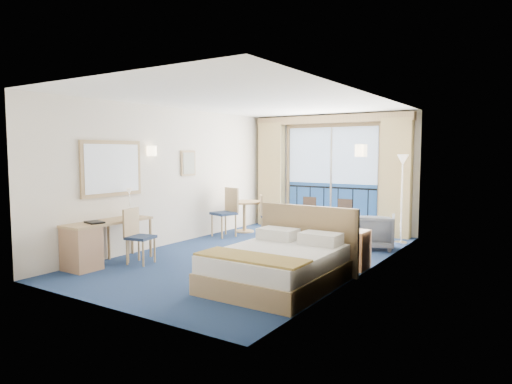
{
  "coord_description": "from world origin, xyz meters",
  "views": [
    {
      "loc": [
        4.33,
        -6.68,
        1.83
      ],
      "look_at": [
        -0.14,
        0.2,
        1.11
      ],
      "focal_mm": 32.0,
      "sensor_mm": 36.0,
      "label": 1
    }
  ],
  "objects_px": {
    "floor_lamp": "(402,176)",
    "desk_chair": "(137,233)",
    "nightstand": "(352,249)",
    "armchair": "(375,231)",
    "bed": "(279,265)",
    "table_chair_a": "(266,212)",
    "round_table": "(244,209)",
    "desk": "(88,244)",
    "table_chair_b": "(227,209)"
  },
  "relations": [
    {
      "from": "floor_lamp",
      "to": "desk",
      "type": "relative_size",
      "value": 1.18
    },
    {
      "from": "desk",
      "to": "table_chair_b",
      "type": "distance_m",
      "value": 3.45
    },
    {
      "from": "armchair",
      "to": "table_chair_a",
      "type": "height_order",
      "value": "table_chair_a"
    },
    {
      "from": "nightstand",
      "to": "table_chair_a",
      "type": "xyz_separation_m",
      "value": [
        -2.71,
        1.78,
        0.2
      ]
    },
    {
      "from": "table_chair_a",
      "to": "table_chair_b",
      "type": "distance_m",
      "value": 0.87
    },
    {
      "from": "table_chair_b",
      "to": "table_chair_a",
      "type": "bearing_deg",
      "value": 63.1
    },
    {
      "from": "desk",
      "to": "table_chair_b",
      "type": "height_order",
      "value": "table_chair_b"
    },
    {
      "from": "nightstand",
      "to": "table_chair_b",
      "type": "height_order",
      "value": "table_chair_b"
    },
    {
      "from": "round_table",
      "to": "table_chair_b",
      "type": "xyz_separation_m",
      "value": [
        -0.02,
        -0.63,
        0.06
      ]
    },
    {
      "from": "desk",
      "to": "desk_chair",
      "type": "xyz_separation_m",
      "value": [
        0.38,
        0.66,
        0.12
      ]
    },
    {
      "from": "floor_lamp",
      "to": "table_chair_b",
      "type": "relative_size",
      "value": 1.69
    },
    {
      "from": "nightstand",
      "to": "table_chair_b",
      "type": "relative_size",
      "value": 0.57
    },
    {
      "from": "nightstand",
      "to": "floor_lamp",
      "type": "distance_m",
      "value": 2.61
    },
    {
      "from": "floor_lamp",
      "to": "round_table",
      "type": "distance_m",
      "value": 3.54
    },
    {
      "from": "nightstand",
      "to": "round_table",
      "type": "xyz_separation_m",
      "value": [
        -3.29,
        1.78,
        0.23
      ]
    },
    {
      "from": "floor_lamp",
      "to": "desk_chair",
      "type": "relative_size",
      "value": 1.96
    },
    {
      "from": "desk_chair",
      "to": "table_chair_b",
      "type": "height_order",
      "value": "table_chair_b"
    },
    {
      "from": "nightstand",
      "to": "table_chair_a",
      "type": "bearing_deg",
      "value": 146.73
    },
    {
      "from": "floor_lamp",
      "to": "table_chair_a",
      "type": "relative_size",
      "value": 2.02
    },
    {
      "from": "floor_lamp",
      "to": "desk_chair",
      "type": "bearing_deg",
      "value": -128.51
    },
    {
      "from": "bed",
      "to": "desk",
      "type": "relative_size",
      "value": 1.27
    },
    {
      "from": "round_table",
      "to": "armchair",
      "type": "bearing_deg",
      "value": -2.49
    },
    {
      "from": "desk",
      "to": "table_chair_a",
      "type": "xyz_separation_m",
      "value": [
        0.77,
        4.07,
        0.11
      ]
    },
    {
      "from": "table_chair_a",
      "to": "table_chair_b",
      "type": "bearing_deg",
      "value": 99.5
    },
    {
      "from": "floor_lamp",
      "to": "table_chair_a",
      "type": "xyz_separation_m",
      "value": [
        -2.81,
        -0.61,
        -0.85
      ]
    },
    {
      "from": "nightstand",
      "to": "armchair",
      "type": "xyz_separation_m",
      "value": [
        -0.18,
        1.65,
        0.03
      ]
    },
    {
      "from": "table_chair_b",
      "to": "round_table",
      "type": "bearing_deg",
      "value": 104.76
    },
    {
      "from": "desk",
      "to": "table_chair_a",
      "type": "distance_m",
      "value": 4.14
    },
    {
      "from": "armchair",
      "to": "table_chair_a",
      "type": "bearing_deg",
      "value": -19.07
    },
    {
      "from": "nightstand",
      "to": "table_chair_a",
      "type": "relative_size",
      "value": 0.69
    },
    {
      "from": "floor_lamp",
      "to": "nightstand",
      "type": "bearing_deg",
      "value": -92.37
    },
    {
      "from": "nightstand",
      "to": "table_chair_b",
      "type": "xyz_separation_m",
      "value": [
        -3.31,
        1.15,
        0.29
      ]
    },
    {
      "from": "floor_lamp",
      "to": "round_table",
      "type": "relative_size",
      "value": 2.27
    },
    {
      "from": "desk",
      "to": "round_table",
      "type": "height_order",
      "value": "same"
    },
    {
      "from": "desk",
      "to": "table_chair_b",
      "type": "bearing_deg",
      "value": 87.23
    },
    {
      "from": "round_table",
      "to": "table_chair_b",
      "type": "distance_m",
      "value": 0.64
    },
    {
      "from": "floor_lamp",
      "to": "desk",
      "type": "height_order",
      "value": "floor_lamp"
    },
    {
      "from": "bed",
      "to": "nightstand",
      "type": "bearing_deg",
      "value": 70.57
    },
    {
      "from": "round_table",
      "to": "table_chair_a",
      "type": "bearing_deg",
      "value": -0.34
    },
    {
      "from": "round_table",
      "to": "table_chair_a",
      "type": "distance_m",
      "value": 0.58
    },
    {
      "from": "desk_chair",
      "to": "round_table",
      "type": "xyz_separation_m",
      "value": [
        -0.19,
        3.41,
        0.02
      ]
    },
    {
      "from": "nightstand",
      "to": "round_table",
      "type": "distance_m",
      "value": 3.75
    },
    {
      "from": "table_chair_a",
      "to": "round_table",
      "type": "bearing_deg",
      "value": 52.75
    },
    {
      "from": "nightstand",
      "to": "desk",
      "type": "height_order",
      "value": "desk"
    },
    {
      "from": "bed",
      "to": "table_chair_a",
      "type": "distance_m",
      "value": 3.91
    },
    {
      "from": "desk_chair",
      "to": "table_chair_b",
      "type": "relative_size",
      "value": 0.86
    },
    {
      "from": "desk",
      "to": "table_chair_a",
      "type": "bearing_deg",
      "value": 79.35
    },
    {
      "from": "floor_lamp",
      "to": "desk",
      "type": "xyz_separation_m",
      "value": [
        -3.58,
        -4.68,
        -0.96
      ]
    },
    {
      "from": "table_chair_a",
      "to": "table_chair_b",
      "type": "relative_size",
      "value": 0.84
    },
    {
      "from": "round_table",
      "to": "table_chair_b",
      "type": "relative_size",
      "value": 0.75
    }
  ]
}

